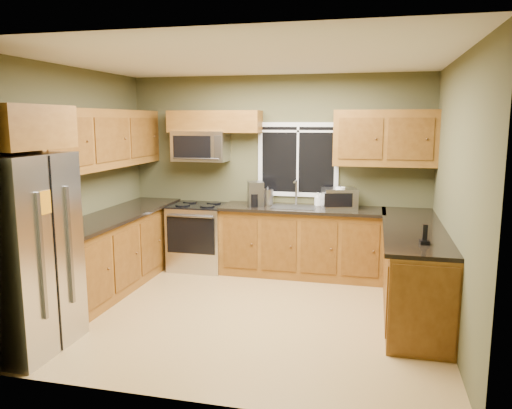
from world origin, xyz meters
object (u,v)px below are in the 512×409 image
at_px(refrigerator, 21,254).
at_px(soap_bottle_b, 318,199).
at_px(microwave, 201,146).
at_px(coffee_maker, 255,195).
at_px(cordless_phone, 425,238).
at_px(paper_towel_roll, 340,198).
at_px(range, 199,236).
at_px(soap_bottle_a, 262,194).
at_px(toaster_oven, 339,198).
at_px(kettle, 268,196).

height_order(refrigerator, soap_bottle_b, refrigerator).
distance_m(microwave, soap_bottle_b, 1.79).
relative_size(coffee_maker, cordless_phone, 1.75).
xyz_separation_m(coffee_maker, soap_bottle_b, (0.82, 0.23, -0.06)).
relative_size(microwave, paper_towel_roll, 2.34).
bearing_deg(microwave, soap_bottle_b, 2.33).
relative_size(range, cordless_phone, 4.95).
bearing_deg(range, soap_bottle_a, 5.34).
distance_m(coffee_maker, soap_bottle_a, 0.13).
relative_size(toaster_oven, paper_towel_roll, 1.55).
height_order(kettle, soap_bottle_a, soap_bottle_a).
xyz_separation_m(refrigerator, coffee_maker, (1.52, 2.74, 0.19)).
relative_size(coffee_maker, soap_bottle_b, 1.85).
relative_size(kettle, soap_bottle_a, 0.92).
bearing_deg(kettle, cordless_phone, -43.75).
distance_m(paper_towel_roll, cordless_phone, 1.91).
relative_size(toaster_oven, kettle, 1.90).
xyz_separation_m(microwave, paper_towel_roll, (1.96, -0.17, -0.64)).
distance_m(coffee_maker, kettle, 0.19).
height_order(range, coffee_maker, coffee_maker).
distance_m(microwave, soap_bottle_a, 1.11).
xyz_separation_m(refrigerator, cordless_phone, (3.56, 1.05, 0.10)).
xyz_separation_m(toaster_oven, kettle, (-0.97, 0.05, -0.01)).
distance_m(toaster_oven, kettle, 0.98).
bearing_deg(kettle, soap_bottle_b, 9.35).
xyz_separation_m(paper_towel_roll, soap_bottle_a, (-1.06, 0.12, -0.00)).
bearing_deg(soap_bottle_a, range, -174.66).
height_order(toaster_oven, kettle, toaster_oven).
bearing_deg(range, toaster_oven, 1.26).
height_order(coffee_maker, paper_towel_roll, coffee_maker).
relative_size(toaster_oven, cordless_phone, 2.66).
relative_size(coffee_maker, kettle, 1.25).
bearing_deg(coffee_maker, kettle, 39.50).
xyz_separation_m(paper_towel_roll, cordless_phone, (0.91, -1.68, -0.09)).
xyz_separation_m(range, soap_bottle_a, (0.90, 0.08, 0.62)).
height_order(range, microwave, microwave).
xyz_separation_m(kettle, paper_towel_roll, (0.99, -0.13, 0.03)).
height_order(coffee_maker, soap_bottle_b, coffee_maker).
height_order(coffee_maker, kettle, coffee_maker).
bearing_deg(toaster_oven, range, -178.74).
xyz_separation_m(refrigerator, range, (0.69, 2.77, -0.43)).
xyz_separation_m(toaster_oven, coffee_maker, (-1.12, -0.07, 0.02)).
bearing_deg(coffee_maker, cordless_phone, -39.68).
relative_size(range, soap_bottle_a, 3.26).
distance_m(toaster_oven, coffee_maker, 1.12).
bearing_deg(soap_bottle_b, microwave, -177.67).
relative_size(range, kettle, 3.53).
xyz_separation_m(range, toaster_oven, (1.95, 0.04, 0.61)).
bearing_deg(coffee_maker, refrigerator, -118.99).
distance_m(soap_bottle_a, soap_bottle_b, 0.76).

